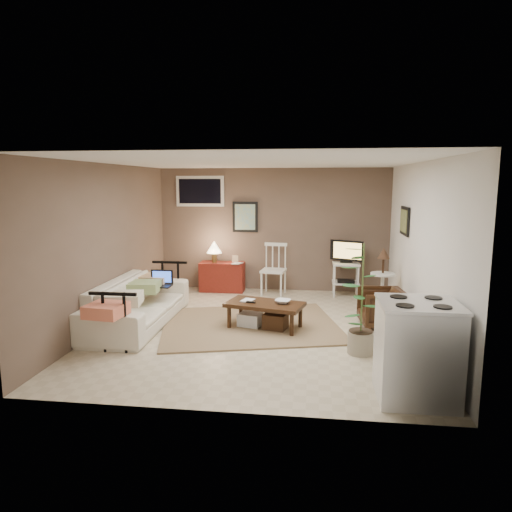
# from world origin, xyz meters

# --- Properties ---
(floor) EXTENTS (5.00, 5.00, 0.00)m
(floor) POSITION_xyz_m (0.00, 0.00, 0.00)
(floor) COLOR #C1B293
(floor) RESTS_ON ground
(art_back) EXTENTS (0.50, 0.03, 0.60)m
(art_back) POSITION_xyz_m (-0.55, 2.48, 1.45)
(art_back) COLOR black
(art_right) EXTENTS (0.03, 0.60, 0.45)m
(art_right) POSITION_xyz_m (2.23, 1.05, 1.52)
(art_right) COLOR black
(window) EXTENTS (0.96, 0.03, 0.60)m
(window) POSITION_xyz_m (-1.45, 2.48, 1.95)
(window) COLOR silver
(rug) EXTENTS (3.00, 2.63, 0.02)m
(rug) POSITION_xyz_m (-0.13, 0.11, 0.01)
(rug) COLOR #8A6E50
(rug) RESTS_ON floor
(coffee_table) EXTENTS (1.21, 0.83, 0.42)m
(coffee_table) POSITION_xyz_m (0.10, -0.01, 0.23)
(coffee_table) COLOR #331B0D
(coffee_table) RESTS_ON floor
(sofa) EXTENTS (0.68, 2.32, 0.91)m
(sofa) POSITION_xyz_m (-1.80, -0.04, 0.45)
(sofa) COLOR beige
(sofa) RESTS_ON floor
(sofa_pillows) EXTENTS (0.45, 2.21, 0.16)m
(sofa_pillows) POSITION_xyz_m (-1.74, -0.31, 0.56)
(sofa_pillows) COLOR beige
(sofa_pillows) RESTS_ON sofa
(sofa_end_rails) EXTENTS (0.62, 2.32, 0.78)m
(sofa_end_rails) POSITION_xyz_m (-1.67, -0.04, 0.39)
(sofa_end_rails) COLOR black
(sofa_end_rails) RESTS_ON floor
(laptop) EXTENTS (0.36, 0.26, 0.24)m
(laptop) POSITION_xyz_m (-1.58, 0.36, 0.59)
(laptop) COLOR black
(laptop) RESTS_ON sofa
(red_console) EXTENTS (0.86, 0.38, 1.00)m
(red_console) POSITION_xyz_m (-0.99, 2.23, 0.34)
(red_console) COLOR maroon
(red_console) RESTS_ON floor
(spindle_chair) EXTENTS (0.49, 0.49, 0.97)m
(spindle_chair) POSITION_xyz_m (0.05, 2.12, 0.46)
(spindle_chair) COLOR silver
(spindle_chair) RESTS_ON floor
(tv_stand) EXTENTS (0.60, 0.41, 1.06)m
(tv_stand) POSITION_xyz_m (1.41, 2.15, 0.56)
(tv_stand) COLOR silver
(tv_stand) RESTS_ON floor
(side_table) EXTENTS (0.40, 0.40, 1.07)m
(side_table) POSITION_xyz_m (1.94, 1.16, 0.66)
(side_table) COLOR silver
(side_table) RESTS_ON floor
(armchair) EXTENTS (0.64, 0.67, 0.63)m
(armchair) POSITION_xyz_m (1.81, 0.31, 0.32)
(armchair) COLOR black
(armchair) RESTS_ON floor
(potted_plant) EXTENTS (0.35, 0.35, 1.41)m
(potted_plant) POSITION_xyz_m (1.40, -0.82, 0.75)
(potted_plant) COLOR gray
(potted_plant) RESTS_ON floor
(stove) EXTENTS (0.76, 0.71, 0.99)m
(stove) POSITION_xyz_m (1.82, -1.98, 0.49)
(stove) COLOR silver
(stove) RESTS_ON floor
(bowl) EXTENTS (0.22, 0.10, 0.22)m
(bowl) POSITION_xyz_m (0.37, -0.00, 0.50)
(bowl) COLOR #331B0D
(bowl) RESTS_ON coffee_table
(book_table) EXTENTS (0.16, 0.06, 0.22)m
(book_table) POSITION_xyz_m (-0.23, 0.08, 0.50)
(book_table) COLOR #331B0D
(book_table) RESTS_ON coffee_table
(book_console) EXTENTS (0.15, 0.08, 0.21)m
(book_console) POSITION_xyz_m (-0.72, 2.12, 0.68)
(book_console) COLOR #331B0D
(book_console) RESTS_ON red_console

